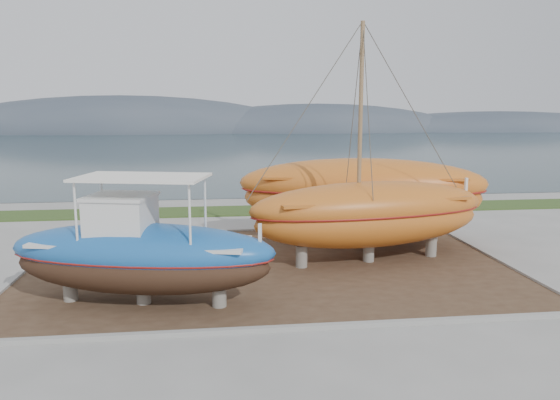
{
  "coord_description": "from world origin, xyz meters",
  "views": [
    {
      "loc": [
        -2.04,
        -16.11,
        6.06
      ],
      "look_at": [
        0.41,
        4.0,
        2.61
      ],
      "focal_mm": 35.0,
      "sensor_mm": 36.0,
      "label": 1
    }
  ],
  "objects": [
    {
      "name": "ground",
      "position": [
        0.0,
        0.0,
        0.0
      ],
      "size": [
        140.0,
        140.0,
        0.0
      ],
      "primitive_type": "plane",
      "color": "gray",
      "rests_on": "ground"
    },
    {
      "name": "dirt_patch",
      "position": [
        0.0,
        4.0,
        0.03
      ],
      "size": [
        18.0,
        12.0,
        0.06
      ],
      "primitive_type": "cube",
      "color": "#422D1E",
      "rests_on": "ground"
    },
    {
      "name": "curb_frame",
      "position": [
        0.0,
        4.0,
        0.07
      ],
      "size": [
        18.6,
        12.6,
        0.15
      ],
      "primitive_type": null,
      "color": "gray",
      "rests_on": "ground"
    },
    {
      "name": "grass_strip",
      "position": [
        0.0,
        15.5,
        0.04
      ],
      "size": [
        44.0,
        3.0,
        0.08
      ],
      "primitive_type": "cube",
      "color": "#284219",
      "rests_on": "ground"
    },
    {
      "name": "sea",
      "position": [
        0.0,
        70.0,
        0.0
      ],
      "size": [
        260.0,
        100.0,
        0.04
      ],
      "primitive_type": null,
      "color": "#1A3035",
      "rests_on": "ground"
    },
    {
      "name": "mountain_ridge",
      "position": [
        0.0,
        125.0,
        0.0
      ],
      "size": [
        200.0,
        36.0,
        20.0
      ],
      "primitive_type": null,
      "color": "#333D49",
      "rests_on": "ground"
    },
    {
      "name": "blue_caique",
      "position": [
        -4.28,
        0.42,
        2.05
      ],
      "size": [
        8.63,
        4.4,
        3.98
      ],
      "primitive_type": null,
      "rotation": [
        0.0,
        0.0,
        -0.23
      ],
      "color": "#1A59A5",
      "rests_on": "dirt_patch"
    },
    {
      "name": "white_dinghy",
      "position": [
        -5.67,
        4.57,
        0.63
      ],
      "size": [
        4.05,
        2.82,
        1.14
      ],
      "primitive_type": null,
      "rotation": [
        0.0,
        0.0,
        -0.41
      ],
      "color": "silver",
      "rests_on": "dirt_patch"
    },
    {
      "name": "orange_sailboat",
      "position": [
        3.95,
        4.13,
        4.62
      ],
      "size": [
        9.99,
        4.37,
        9.11
      ],
      "primitive_type": null,
      "rotation": [
        0.0,
        0.0,
        0.16
      ],
      "color": "#B75E1C",
      "rests_on": "dirt_patch"
    },
    {
      "name": "orange_bare_hull",
      "position": [
        4.59,
        7.53,
        1.88
      ],
      "size": [
        11.55,
        5.29,
        3.65
      ],
      "primitive_type": null,
      "rotation": [
        0.0,
        0.0,
        -0.18
      ],
      "color": "#B75E1C",
      "rests_on": "dirt_patch"
    }
  ]
}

